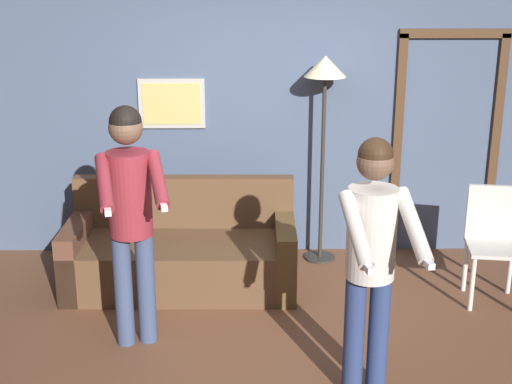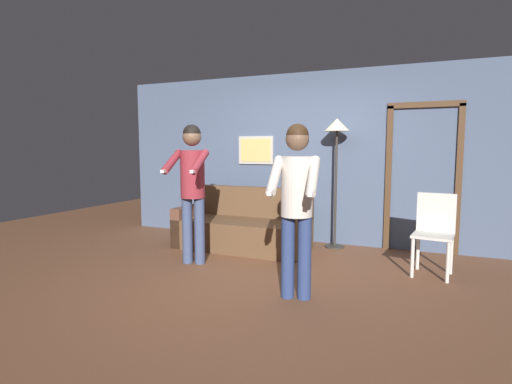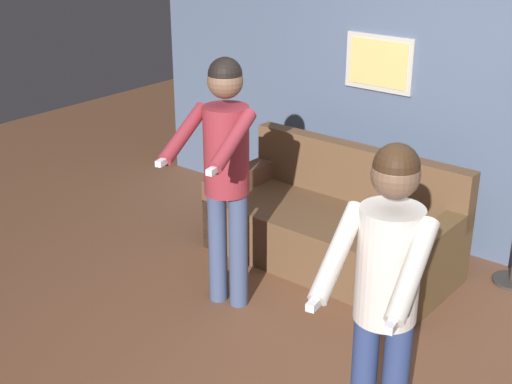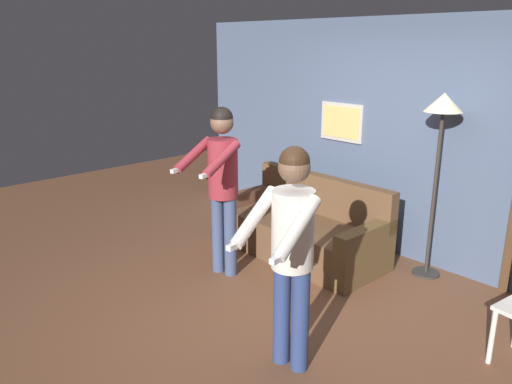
# 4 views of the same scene
# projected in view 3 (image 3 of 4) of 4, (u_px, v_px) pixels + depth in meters

# --- Properties ---
(ground_plane) EXTENTS (12.00, 12.00, 0.00)m
(ground_plane) POSITION_uv_depth(u_px,v_px,m) (334.00, 361.00, 4.39)
(ground_plane) COLOR brown
(back_wall_assembly) EXTENTS (6.40, 0.10, 2.60)m
(back_wall_assembly) POSITION_uv_depth(u_px,v_px,m) (484.00, 94.00, 5.26)
(back_wall_assembly) COLOR #495772
(back_wall_assembly) RESTS_ON ground_plane
(couch) EXTENTS (1.91, 0.87, 0.87)m
(couch) POSITION_uv_depth(u_px,v_px,m) (334.00, 229.00, 5.50)
(couch) COLOR brown
(couch) RESTS_ON ground_plane
(person_standing_left) EXTENTS (0.54, 0.73, 1.74)m
(person_standing_left) POSITION_uv_depth(u_px,v_px,m) (225.00, 161.00, 4.63)
(person_standing_left) COLOR #3D4C70
(person_standing_left) RESTS_ON ground_plane
(person_standing_right) EXTENTS (0.50, 0.67, 1.67)m
(person_standing_right) POSITION_uv_depth(u_px,v_px,m) (386.00, 281.00, 3.30)
(person_standing_right) COLOR navy
(person_standing_right) RESTS_ON ground_plane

